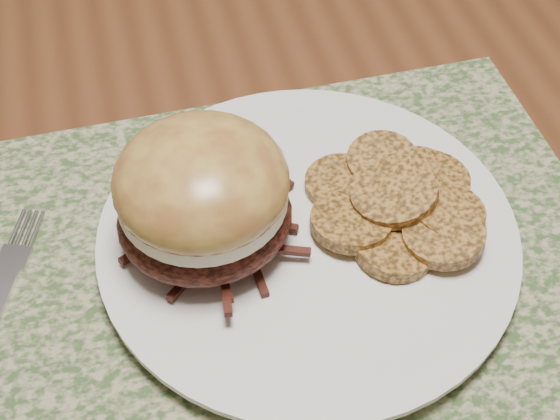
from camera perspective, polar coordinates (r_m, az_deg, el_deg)
The scene contains 6 objects.
ground at distance 1.29m, azimuth -1.03°, elevation -14.58°, with size 3.50×3.50×0.00m, color #59321E.
dining_table at distance 0.75m, azimuth -1.75°, elevation 8.16°, with size 1.50×0.90×0.75m.
placemat at distance 0.51m, azimuth -0.25°, elevation -4.34°, with size 0.45×0.33×0.00m, color #39542B.
dinner_plate at distance 0.52m, azimuth 2.04°, elevation -1.99°, with size 0.26×0.26×0.02m, color white.
pork_sandwich at distance 0.48m, azimuth -5.67°, elevation 1.02°, with size 0.12×0.12×0.08m.
roasted_potatoes at distance 0.52m, azimuth 8.53°, elevation 0.63°, with size 0.13×0.14×0.03m.
Camera 1 is at (-0.12, -0.55, 1.17)m, focal length 50.00 mm.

